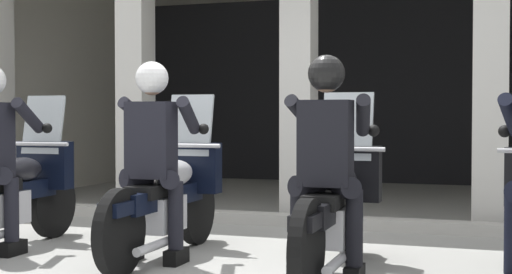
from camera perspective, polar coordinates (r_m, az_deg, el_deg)
name	(u,v)px	position (r m, az deg, el deg)	size (l,w,h in m)	color
ground_plane	(332,214)	(8.64, 5.97, -6.04)	(80.00, 80.00, 0.00)	#999993
station_building	(348,48)	(10.78, 7.17, 6.89)	(9.24, 5.35, 3.39)	black
kerb_strip	(286,220)	(7.73, 2.38, -6.50)	(8.74, 0.24, 0.12)	#B7B5AD
motorcycle_far_left	(14,191)	(6.72, -18.40, -4.04)	(0.62, 2.04, 1.35)	black
motorcycle_center_left	(169,196)	(6.07, -6.82, -4.57)	(0.62, 2.04, 1.35)	black
police_officer_center_left	(153,144)	(5.78, -8.05, -0.54)	(0.63, 0.61, 1.58)	black
motorcycle_center_right	(335,205)	(5.43, 6.24, -5.31)	(0.62, 2.04, 1.35)	black
police_officer_center_right	(327,147)	(5.12, 5.55, -0.82)	(0.63, 0.61, 1.58)	black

